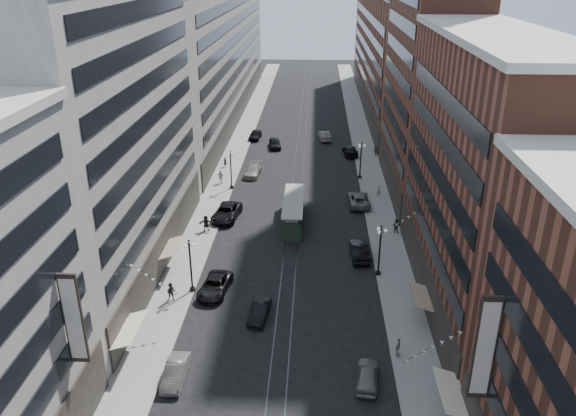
% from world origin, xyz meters
% --- Properties ---
extents(ground, '(220.00, 220.00, 0.00)m').
position_xyz_m(ground, '(0.00, 60.00, 0.00)').
color(ground, black).
rests_on(ground, ground).
extents(sidewalk_west, '(4.00, 180.00, 0.15)m').
position_xyz_m(sidewalk_west, '(-11.00, 70.00, 0.07)').
color(sidewalk_west, gray).
rests_on(sidewalk_west, ground).
extents(sidewalk_east, '(4.00, 180.00, 0.15)m').
position_xyz_m(sidewalk_east, '(11.00, 70.00, 0.07)').
color(sidewalk_east, gray).
rests_on(sidewalk_east, ground).
extents(rail_west, '(0.12, 180.00, 0.02)m').
position_xyz_m(rail_west, '(-0.70, 70.00, 0.01)').
color(rail_west, '#2D2D33').
rests_on(rail_west, ground).
extents(rail_east, '(0.12, 180.00, 0.02)m').
position_xyz_m(rail_east, '(0.70, 70.00, 0.01)').
color(rail_east, '#2D2D33').
rests_on(rail_east, ground).
extents(building_west_mid, '(8.00, 36.00, 28.00)m').
position_xyz_m(building_west_mid, '(-17.00, 33.00, 14.00)').
color(building_west_mid, '#A39C90').
rests_on(building_west_mid, ground).
extents(building_west_far, '(8.00, 90.00, 26.00)m').
position_xyz_m(building_west_far, '(-17.00, 96.00, 13.00)').
color(building_west_far, '#A39C90').
rests_on(building_west_far, ground).
extents(building_east_mid, '(8.00, 30.00, 24.00)m').
position_xyz_m(building_east_mid, '(17.00, 28.00, 12.00)').
color(building_east_mid, brown).
rests_on(building_east_mid, ground).
extents(building_east_tower, '(8.00, 26.00, 42.00)m').
position_xyz_m(building_east_tower, '(17.00, 56.00, 21.00)').
color(building_east_tower, brown).
rests_on(building_east_tower, ground).
extents(building_east_far, '(8.00, 72.00, 24.00)m').
position_xyz_m(building_east_far, '(17.00, 105.00, 12.00)').
color(building_east_far, brown).
rests_on(building_east_far, ground).
extents(lamppost_sw_far, '(1.03, 1.14, 5.52)m').
position_xyz_m(lamppost_sw_far, '(-9.20, 28.00, 3.10)').
color(lamppost_sw_far, black).
rests_on(lamppost_sw_far, sidewalk_west).
extents(lamppost_sw_mid, '(1.03, 1.14, 5.52)m').
position_xyz_m(lamppost_sw_mid, '(-9.20, 55.00, 3.10)').
color(lamppost_sw_mid, black).
rests_on(lamppost_sw_mid, sidewalk_west).
extents(lamppost_se_far, '(1.03, 1.14, 5.52)m').
position_xyz_m(lamppost_se_far, '(9.20, 32.00, 3.10)').
color(lamppost_se_far, black).
rests_on(lamppost_se_far, sidewalk_east).
extents(lamppost_se_mid, '(1.03, 1.14, 5.52)m').
position_xyz_m(lamppost_se_mid, '(9.20, 60.00, 3.10)').
color(lamppost_se_mid, black).
rests_on(lamppost_se_mid, sidewalk_east).
extents(streetcar, '(2.44, 11.02, 3.05)m').
position_xyz_m(streetcar, '(0.00, 44.20, 1.41)').
color(streetcar, '#203323').
rests_on(streetcar, ground).
extents(car_1, '(1.55, 4.35, 1.43)m').
position_xyz_m(car_1, '(-7.88, 15.46, 0.72)').
color(car_1, slate).
rests_on(car_1, ground).
extents(car_2, '(3.15, 5.68, 1.50)m').
position_xyz_m(car_2, '(-6.97, 27.97, 0.75)').
color(car_2, black).
rests_on(car_2, ground).
extents(car_4, '(2.22, 4.42, 1.44)m').
position_xyz_m(car_4, '(6.80, 15.79, 0.72)').
color(car_4, slate).
rests_on(car_4, ground).
extents(car_5, '(1.96, 4.36, 1.39)m').
position_xyz_m(car_5, '(-2.24, 23.98, 0.70)').
color(car_5, black).
rests_on(car_5, ground).
extents(pedestrian_2, '(0.94, 0.56, 1.86)m').
position_xyz_m(pedestrian_2, '(-10.77, 26.10, 1.08)').
color(pedestrian_2, black).
rests_on(pedestrian_2, sidewalk_west).
extents(pedestrian_4, '(0.71, 1.10, 1.72)m').
position_xyz_m(pedestrian_4, '(9.50, 19.02, 1.01)').
color(pedestrian_4, '#ADA78F').
rests_on(pedestrian_4, sidewalk_east).
extents(car_7, '(3.57, 6.41, 1.69)m').
position_xyz_m(car_7, '(-8.40, 45.03, 0.85)').
color(car_7, black).
rests_on(car_7, ground).
extents(car_8, '(2.53, 5.42, 1.53)m').
position_xyz_m(car_8, '(-6.80, 60.69, 0.77)').
color(car_8, gray).
rests_on(car_8, ground).
extents(car_9, '(2.31, 4.81, 1.59)m').
position_xyz_m(car_9, '(-8.40, 79.58, 0.79)').
color(car_9, black).
rests_on(car_9, ground).
extents(car_10, '(1.98, 5.22, 1.70)m').
position_xyz_m(car_10, '(7.52, 35.75, 0.85)').
color(car_10, black).
rests_on(car_10, ground).
extents(car_11, '(2.79, 5.85, 1.61)m').
position_xyz_m(car_11, '(8.40, 50.18, 0.81)').
color(car_11, '#65615A').
rests_on(car_11, ground).
extents(car_12, '(2.65, 5.49, 1.54)m').
position_xyz_m(car_12, '(8.36, 71.16, 0.77)').
color(car_12, black).
rests_on(car_12, ground).
extents(car_13, '(2.54, 4.99, 1.63)m').
position_xyz_m(car_13, '(-4.45, 74.55, 0.81)').
color(car_13, black).
rests_on(car_13, ground).
extents(car_14, '(2.40, 5.17, 1.64)m').
position_xyz_m(car_14, '(4.16, 79.51, 0.82)').
color(car_14, slate).
rests_on(car_14, ground).
extents(pedestrian_5, '(1.84, 0.75, 1.92)m').
position_xyz_m(pedestrian_5, '(-10.28, 41.27, 1.11)').
color(pedestrian_5, black).
rests_on(pedestrian_5, sidewalk_west).
extents(pedestrian_6, '(1.20, 0.77, 1.90)m').
position_xyz_m(pedestrian_6, '(-11.01, 56.88, 1.10)').
color(pedestrian_6, '#A6A089').
rests_on(pedestrian_6, sidewalk_west).
extents(pedestrian_7, '(0.97, 0.82, 1.76)m').
position_xyz_m(pedestrian_7, '(12.22, 41.87, 1.03)').
color(pedestrian_7, black).
rests_on(pedestrian_7, sidewalk_east).
extents(pedestrian_8, '(0.78, 0.65, 1.82)m').
position_xyz_m(pedestrian_8, '(11.23, 52.94, 1.06)').
color(pedestrian_8, '#BEB69D').
rests_on(pedestrian_8, sidewalk_east).
extents(pedestrian_9, '(1.09, 0.79, 1.56)m').
position_xyz_m(pedestrian_9, '(12.50, 70.72, 0.93)').
color(pedestrian_9, black).
rests_on(pedestrian_9, sidewalk_east).
extents(pedestrian_extra_0, '(0.67, 0.57, 1.55)m').
position_xyz_m(pedestrian_extra_0, '(-11.48, 63.97, 0.92)').
color(pedestrian_extra_0, black).
rests_on(pedestrian_extra_0, sidewalk_west).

